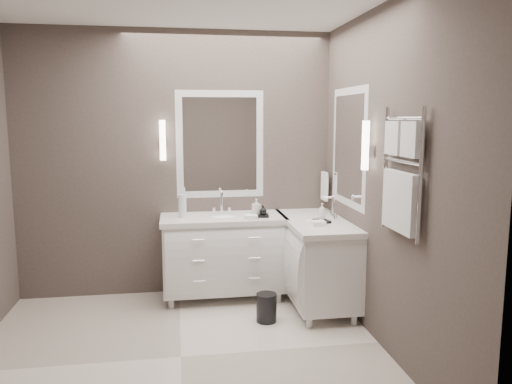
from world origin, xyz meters
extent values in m
cube|color=white|center=(0.00, 0.00, -0.01)|extent=(3.20, 3.00, 0.01)
cube|color=#493F3A|center=(0.00, 1.50, 1.35)|extent=(3.20, 0.01, 2.70)
cube|color=#493F3A|center=(0.00, -1.50, 1.35)|extent=(3.20, 0.01, 2.70)
cube|color=#493F3A|center=(1.60, 0.00, 1.35)|extent=(0.01, 3.00, 2.70)
cube|color=white|center=(0.45, 1.23, 0.45)|extent=(1.20, 0.55, 0.70)
cube|color=white|center=(0.45, 1.23, 0.82)|extent=(1.24, 0.59, 0.05)
ellipsoid|color=white|center=(0.45, 1.23, 0.81)|extent=(0.36, 0.28, 0.12)
cylinder|color=white|center=(0.45, 1.39, 0.96)|extent=(0.02, 0.02, 0.22)
cube|color=white|center=(1.33, 0.90, 0.45)|extent=(0.55, 1.20, 0.70)
cube|color=white|center=(1.33, 0.90, 0.82)|extent=(0.59, 1.24, 0.05)
ellipsoid|color=white|center=(1.33, 0.90, 0.81)|extent=(0.36, 0.28, 0.12)
cylinder|color=white|center=(1.49, 0.90, 0.96)|extent=(0.02, 0.02, 0.22)
cube|color=white|center=(0.45, 1.49, 1.55)|extent=(0.90, 0.02, 1.10)
cube|color=white|center=(0.45, 1.49, 1.55)|extent=(0.77, 0.02, 0.96)
cube|color=white|center=(1.59, 0.80, 1.55)|extent=(0.02, 0.90, 1.10)
cube|color=white|center=(1.59, 0.80, 1.55)|extent=(0.02, 0.90, 0.96)
cube|color=white|center=(-0.13, 1.43, 1.55)|extent=(0.05, 0.05, 0.10)
cylinder|color=white|center=(-0.13, 1.43, 1.60)|extent=(0.06, 0.06, 0.40)
cube|color=white|center=(1.53, 0.22, 1.55)|extent=(0.05, 0.05, 0.10)
cylinder|color=white|center=(1.53, 0.22, 1.60)|extent=(0.06, 0.06, 0.40)
cylinder|color=white|center=(1.55, 1.36, 1.25)|extent=(0.02, 0.22, 0.02)
cube|color=white|center=(1.54, 1.36, 1.11)|extent=(0.03, 0.17, 0.30)
cylinder|color=white|center=(1.56, -0.68, 1.45)|extent=(0.03, 0.03, 0.90)
cylinder|color=white|center=(1.56, -0.12, 1.45)|extent=(0.03, 0.03, 0.90)
cube|color=white|center=(1.55, -0.53, 1.68)|extent=(0.06, 0.22, 0.24)
cube|color=white|center=(1.55, -0.27, 1.68)|extent=(0.06, 0.22, 0.24)
cube|color=white|center=(1.55, -0.40, 1.24)|extent=(0.06, 0.46, 0.42)
cylinder|color=black|center=(0.77, 0.56, 0.13)|extent=(0.23, 0.23, 0.26)
cube|color=black|center=(0.80, 1.13, 0.86)|extent=(0.19, 0.15, 0.03)
cube|color=black|center=(1.34, 0.78, 0.86)|extent=(0.15, 0.18, 0.02)
cylinder|color=silver|center=(0.05, 1.23, 0.96)|extent=(0.10, 0.10, 0.23)
imported|color=white|center=(0.77, 1.15, 0.95)|extent=(0.08, 0.08, 0.15)
imported|color=black|center=(0.83, 1.10, 0.92)|extent=(0.08, 0.08, 0.09)
imported|color=white|center=(1.34, 0.78, 0.95)|extent=(0.07, 0.07, 0.16)
camera|label=1|loc=(0.00, -3.65, 1.83)|focal=35.00mm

